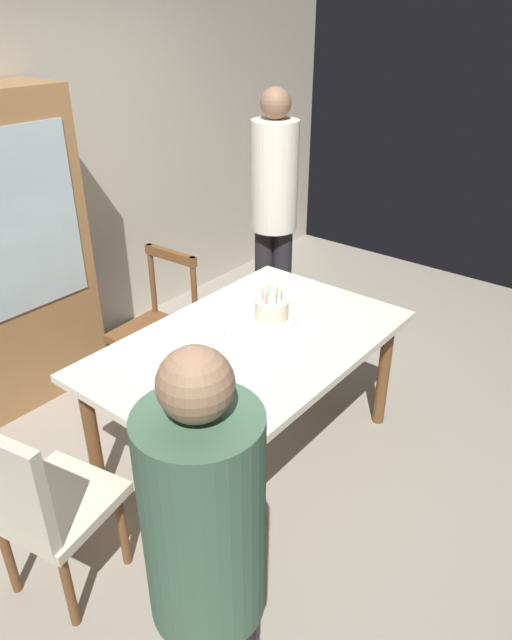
% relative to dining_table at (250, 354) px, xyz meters
% --- Properties ---
extents(ground, '(6.40, 6.40, 0.00)m').
position_rel_dining_table_xyz_m(ground, '(0.00, 0.00, -0.67)').
color(ground, '#9E9384').
extents(back_wall, '(6.40, 0.10, 2.60)m').
position_rel_dining_table_xyz_m(back_wall, '(0.00, 1.85, 0.63)').
color(back_wall, beige).
rests_on(back_wall, ground).
extents(dining_table, '(1.65, 1.06, 0.76)m').
position_rel_dining_table_xyz_m(dining_table, '(0.00, 0.00, 0.00)').
color(dining_table, silver).
rests_on(dining_table, ground).
extents(birthday_cake, '(0.28, 0.28, 0.18)m').
position_rel_dining_table_xyz_m(birthday_cake, '(0.25, 0.05, 0.14)').
color(birthday_cake, silver).
rests_on(birthday_cake, dining_table).
extents(plate_near_celebrant, '(0.22, 0.22, 0.01)m').
position_rel_dining_table_xyz_m(plate_near_celebrant, '(-0.46, -0.24, 0.09)').
color(plate_near_celebrant, silver).
rests_on(plate_near_celebrant, dining_table).
extents(plate_far_side, '(0.22, 0.22, 0.01)m').
position_rel_dining_table_xyz_m(plate_far_side, '(-0.08, 0.24, 0.09)').
color(plate_far_side, silver).
rests_on(plate_far_side, dining_table).
extents(fork_near_celebrant, '(0.18, 0.02, 0.01)m').
position_rel_dining_table_xyz_m(fork_near_celebrant, '(-0.62, -0.23, 0.09)').
color(fork_near_celebrant, silver).
rests_on(fork_near_celebrant, dining_table).
extents(fork_far_side, '(0.18, 0.02, 0.01)m').
position_rel_dining_table_xyz_m(fork_far_side, '(-0.24, 0.25, 0.09)').
color(fork_far_side, silver).
rests_on(fork_far_side, dining_table).
extents(chair_spindle_back, '(0.46, 0.46, 0.95)m').
position_rel_dining_table_xyz_m(chair_spindle_back, '(0.11, 0.85, -0.21)').
color(chair_spindle_back, brown).
rests_on(chair_spindle_back, ground).
extents(chair_upholstered, '(0.52, 0.52, 0.95)m').
position_rel_dining_table_xyz_m(chair_upholstered, '(-1.22, 0.10, -0.14)').
color(chair_upholstered, beige).
rests_on(chair_upholstered, ground).
extents(person_celebrant, '(0.32, 0.32, 1.62)m').
position_rel_dining_table_xyz_m(person_celebrant, '(-1.23, -0.85, 0.25)').
color(person_celebrant, '#262328').
rests_on(person_celebrant, ground).
extents(person_guest, '(0.32, 0.32, 1.83)m').
position_rel_dining_table_xyz_m(person_guest, '(1.14, 0.72, 0.38)').
color(person_guest, '#262328').
rests_on(person_guest, ground).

